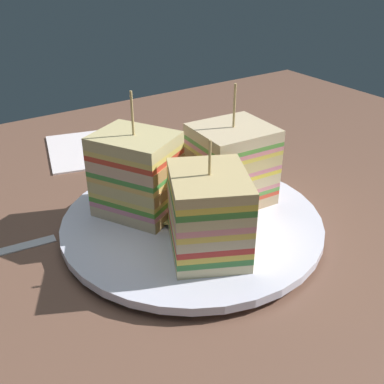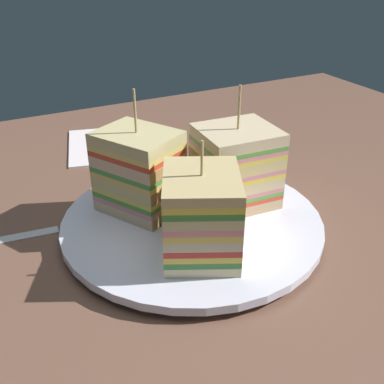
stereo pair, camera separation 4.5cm
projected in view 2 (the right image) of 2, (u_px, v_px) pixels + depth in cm
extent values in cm
cube|color=brown|center=(192.00, 237.00, 48.13)|extent=(110.40, 86.16, 1.80)
cylinder|color=white|center=(192.00, 227.00, 47.53)|extent=(16.35, 16.35, 0.68)
cylinder|color=white|center=(192.00, 221.00, 47.17)|extent=(26.37, 26.37, 0.83)
cube|color=#D6B284|center=(235.00, 196.00, 49.72)|extent=(8.11, 7.40, 1.16)
cube|color=#9E7242|center=(203.00, 203.00, 48.39)|extent=(0.72, 6.81, 1.16)
cube|color=#E54B30|center=(235.00, 190.00, 49.33)|extent=(8.11, 7.40, 0.46)
cube|color=#63A649|center=(235.00, 186.00, 49.11)|extent=(8.11, 7.40, 0.46)
cube|color=pink|center=(235.00, 182.00, 48.89)|extent=(8.11, 7.40, 0.46)
cube|color=beige|center=(236.00, 175.00, 48.49)|extent=(8.11, 7.40, 1.16)
cube|color=#B2844C|center=(203.00, 182.00, 47.16)|extent=(0.72, 6.81, 1.16)
cube|color=yellow|center=(236.00, 168.00, 48.10)|extent=(8.11, 7.40, 0.46)
cube|color=pink|center=(236.00, 164.00, 47.88)|extent=(8.11, 7.40, 0.46)
cube|color=#DCC480|center=(237.00, 157.00, 47.49)|extent=(8.11, 7.40, 1.16)
cube|color=#9E7242|center=(203.00, 164.00, 46.16)|extent=(0.72, 6.81, 1.16)
cube|color=#EED451|center=(237.00, 150.00, 47.10)|extent=(8.11, 7.40, 0.46)
cube|color=pink|center=(237.00, 146.00, 46.88)|extent=(8.11, 7.40, 0.46)
cube|color=#5EA543|center=(237.00, 142.00, 46.66)|extent=(8.11, 7.40, 0.46)
cube|color=beige|center=(238.00, 134.00, 46.27)|extent=(8.11, 7.40, 1.16)
cylinder|color=tan|center=(239.00, 107.00, 44.92)|extent=(0.24, 0.24, 4.44)
cube|color=beige|center=(141.00, 203.00, 48.44)|extent=(9.05, 9.68, 1.19)
cube|color=#B2844C|center=(170.00, 213.00, 46.61)|extent=(5.34, 3.17, 1.19)
cube|color=pink|center=(140.00, 196.00, 48.02)|extent=(9.05, 9.68, 0.54)
cube|color=#509A34|center=(140.00, 191.00, 47.76)|extent=(9.05, 9.68, 0.54)
cube|color=#E2CD60|center=(140.00, 187.00, 47.50)|extent=(9.05, 9.68, 0.54)
cube|color=#D9C682|center=(139.00, 179.00, 47.09)|extent=(9.05, 9.68, 1.19)
cube|color=#9E7242|center=(169.00, 189.00, 45.26)|extent=(5.34, 3.17, 1.19)
cube|color=#E8BE60|center=(139.00, 172.00, 46.67)|extent=(9.05, 9.68, 0.54)
cube|color=#489A42|center=(138.00, 167.00, 46.41)|extent=(9.05, 9.68, 0.54)
cube|color=beige|center=(138.00, 159.00, 46.00)|extent=(9.05, 9.68, 1.19)
cube|color=#B2844C|center=(169.00, 168.00, 44.17)|extent=(5.34, 3.17, 1.19)
cube|color=#D8412C|center=(138.00, 151.00, 45.58)|extent=(9.05, 9.68, 0.54)
cube|color=#E9CF64|center=(137.00, 146.00, 45.33)|extent=(9.05, 9.68, 0.54)
cube|color=#D7C586|center=(137.00, 138.00, 44.91)|extent=(9.05, 9.68, 1.19)
cylinder|color=tan|center=(135.00, 111.00, 43.59)|extent=(0.24, 0.24, 4.29)
cube|color=beige|center=(201.00, 247.00, 41.76)|extent=(9.21, 9.77, 0.91)
cube|color=#B2844C|center=(199.00, 224.00, 45.06)|extent=(5.86, 3.06, 0.91)
cube|color=#3F8941|center=(201.00, 240.00, 41.40)|extent=(9.21, 9.77, 0.58)
cube|color=#FBD94E|center=(201.00, 235.00, 41.12)|extent=(9.21, 9.77, 0.58)
cube|color=red|center=(201.00, 229.00, 40.84)|extent=(9.21, 9.77, 0.58)
cube|color=beige|center=(201.00, 222.00, 40.48)|extent=(9.21, 9.77, 0.91)
cube|color=#B2844C|center=(200.00, 201.00, 43.78)|extent=(5.86, 3.06, 0.91)
cube|color=#F8D856|center=(201.00, 215.00, 40.12)|extent=(9.21, 9.77, 0.58)
cube|color=pink|center=(201.00, 209.00, 39.84)|extent=(9.21, 9.77, 0.58)
cube|color=beige|center=(201.00, 202.00, 39.48)|extent=(9.21, 9.77, 0.91)
cube|color=#B2844C|center=(200.00, 181.00, 42.78)|extent=(5.86, 3.06, 0.91)
cube|color=#418B38|center=(202.00, 194.00, 39.11)|extent=(9.21, 9.77, 0.58)
cube|color=yellow|center=(202.00, 188.00, 38.83)|extent=(9.21, 9.77, 0.58)
cube|color=#D7BC7D|center=(202.00, 180.00, 38.47)|extent=(9.21, 9.77, 0.91)
cylinder|color=tan|center=(202.00, 158.00, 37.50)|extent=(0.24, 0.24, 3.11)
cylinder|color=#DECB69|center=(177.00, 215.00, 46.92)|extent=(5.99, 5.94, 1.12)
cylinder|color=#DCBB5F|center=(209.00, 214.00, 46.34)|extent=(4.94, 4.91, 0.88)
cylinder|color=#EDD57E|center=(184.00, 207.00, 46.55)|extent=(5.27, 5.27, 0.30)
cylinder|color=#E0D06B|center=(188.00, 205.00, 46.74)|extent=(4.69, 4.64, 1.08)
cube|color=silver|center=(3.00, 239.00, 46.03)|extent=(10.77, 2.40, 0.25)
cube|color=white|center=(114.00, 143.00, 67.22)|extent=(15.54, 16.11, 0.50)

